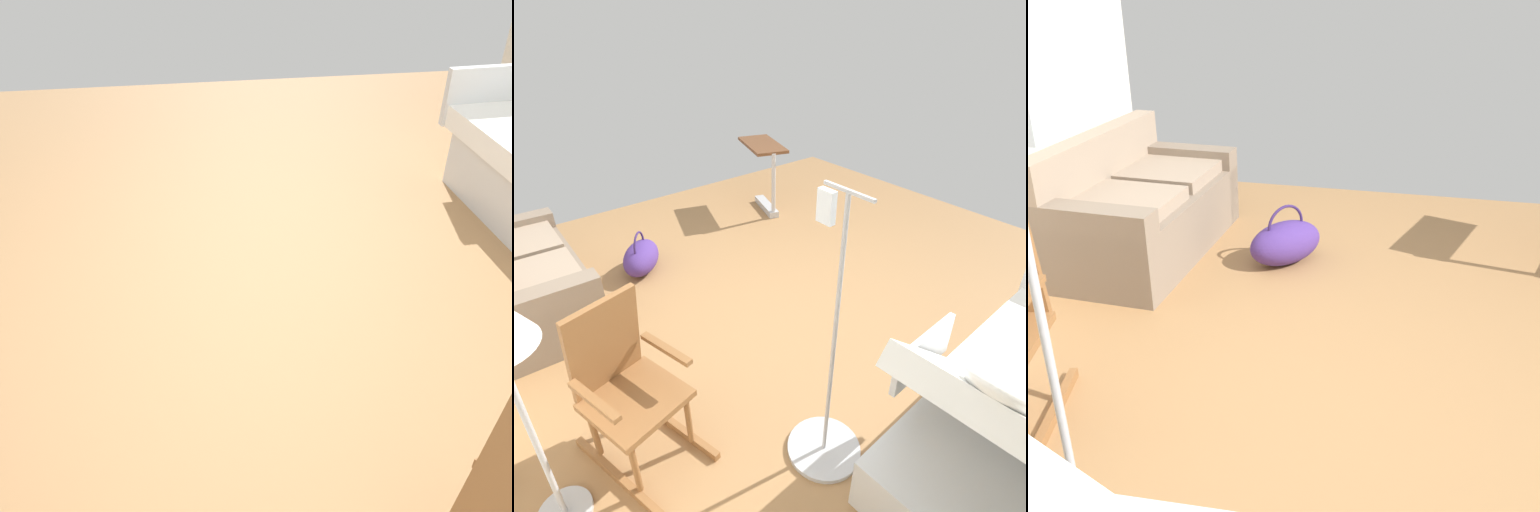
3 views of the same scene
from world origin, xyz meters
TOP-DOWN VIEW (x-y plane):
  - ground_plane at (0.00, 0.00)m, footprint 6.31×6.31m

SIDE VIEW (x-z plane):
  - ground_plane at x=0.00m, z-range 0.00..0.00m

